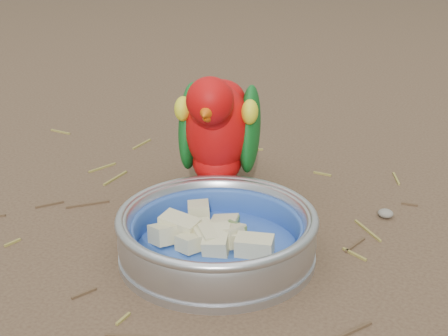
% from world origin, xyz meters
% --- Properties ---
extents(ground, '(60.00, 60.00, 0.00)m').
position_xyz_m(ground, '(0.00, 0.00, 0.00)').
color(ground, '#4C3726').
extents(food_bowl, '(0.24, 0.24, 0.02)m').
position_xyz_m(food_bowl, '(0.02, 0.08, 0.01)').
color(food_bowl, '#B2B2BA').
rests_on(food_bowl, ground).
extents(bowl_wall, '(0.24, 0.24, 0.04)m').
position_xyz_m(bowl_wall, '(0.02, 0.08, 0.04)').
color(bowl_wall, '#B2B2BA').
rests_on(bowl_wall, food_bowl).
extents(fruit_wedges, '(0.14, 0.14, 0.03)m').
position_xyz_m(fruit_wedges, '(0.02, 0.08, 0.03)').
color(fruit_wedges, '#C8BE8F').
rests_on(fruit_wedges, food_bowl).
extents(lory_parrot, '(0.18, 0.26, 0.19)m').
position_xyz_m(lory_parrot, '(-0.05, 0.22, 0.10)').
color(lory_parrot, '#B00708').
rests_on(lory_parrot, ground).
extents(ground_debris, '(0.90, 0.80, 0.01)m').
position_xyz_m(ground_debris, '(0.03, 0.00, 0.00)').
color(ground_debris, olive).
rests_on(ground_debris, ground).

